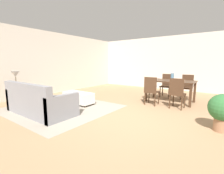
% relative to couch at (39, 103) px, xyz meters
% --- Properties ---
extents(ground_plane, '(10.80, 10.80, 0.00)m').
position_rel_couch_xyz_m(ground_plane, '(2.18, 1.16, -0.29)').
color(ground_plane, '#9E7A56').
extents(wall_back, '(9.00, 0.12, 2.70)m').
position_rel_couch_xyz_m(wall_back, '(2.18, 6.16, 1.06)').
color(wall_back, beige).
rests_on(wall_back, ground_plane).
extents(wall_left, '(0.12, 11.00, 2.70)m').
position_rel_couch_xyz_m(wall_left, '(-2.32, 1.66, 1.06)').
color(wall_left, beige).
rests_on(wall_left, ground_plane).
extents(area_rug, '(3.00, 2.80, 0.01)m').
position_rel_couch_xyz_m(area_rug, '(0.05, 0.68, -0.28)').
color(area_rug, gray).
rests_on(area_rug, ground_plane).
extents(couch, '(2.07, 0.91, 0.86)m').
position_rel_couch_xyz_m(couch, '(0.00, 0.00, 0.00)').
color(couch, gray).
rests_on(couch, ground_plane).
extents(ottoman_table, '(1.08, 0.47, 0.40)m').
position_rel_couch_xyz_m(ottoman_table, '(0.11, 1.31, -0.06)').
color(ottoman_table, silver).
rests_on(ottoman_table, ground_plane).
extents(side_table, '(0.40, 0.40, 0.59)m').
position_rel_couch_xyz_m(side_table, '(-1.34, 0.03, 0.18)').
color(side_table, brown).
rests_on(side_table, ground_plane).
extents(table_lamp, '(0.26, 0.26, 0.53)m').
position_rel_couch_xyz_m(table_lamp, '(-1.34, 0.03, 0.71)').
color(table_lamp, brown).
rests_on(table_lamp, side_table).
extents(dining_table, '(1.57, 0.87, 0.76)m').
position_rel_couch_xyz_m(dining_table, '(2.48, 3.43, 0.38)').
color(dining_table, '#422B1C').
rests_on(dining_table, ground_plane).
extents(dining_chair_near_left, '(0.41, 0.41, 0.92)m').
position_rel_couch_xyz_m(dining_chair_near_left, '(2.12, 2.60, 0.23)').
color(dining_chair_near_left, '#422B1C').
rests_on(dining_chair_near_left, ground_plane).
extents(dining_chair_near_right, '(0.41, 0.41, 0.92)m').
position_rel_couch_xyz_m(dining_chair_near_right, '(2.90, 2.65, 0.23)').
color(dining_chair_near_right, '#422B1C').
rests_on(dining_chair_near_right, ground_plane).
extents(dining_chair_far_left, '(0.41, 0.41, 0.92)m').
position_rel_couch_xyz_m(dining_chair_far_left, '(2.11, 4.20, 0.23)').
color(dining_chair_far_left, '#422B1C').
rests_on(dining_chair_far_left, ground_plane).
extents(dining_chair_far_right, '(0.42, 0.42, 0.92)m').
position_rel_couch_xyz_m(dining_chair_far_right, '(2.86, 4.26, 0.23)').
color(dining_chair_far_right, '#422B1C').
rests_on(dining_chair_far_right, ground_plane).
extents(vase_centerpiece, '(0.11, 0.11, 0.25)m').
position_rel_couch_xyz_m(vase_centerpiece, '(2.52, 3.45, 0.60)').
color(vase_centerpiece, slate).
rests_on(vase_centerpiece, dining_table).
extents(potted_plant, '(0.54, 0.54, 0.76)m').
position_rel_couch_xyz_m(potted_plant, '(4.05, 1.52, 0.16)').
color(potted_plant, '#996B4C').
rests_on(potted_plant, ground_plane).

